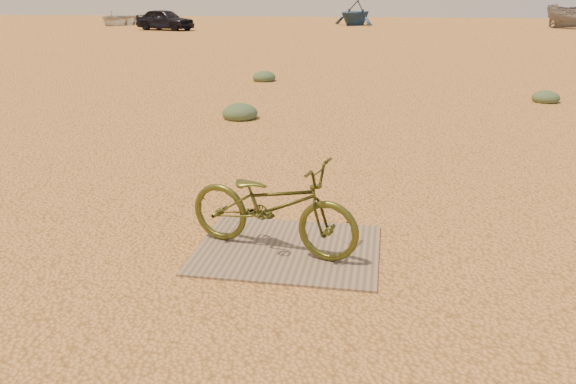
% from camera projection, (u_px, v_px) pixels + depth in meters
% --- Properties ---
extents(ground, '(120.00, 120.00, 0.00)m').
position_uv_depth(ground, '(327.00, 283.00, 4.54)').
color(ground, '#DF984D').
rests_on(ground, ground).
extents(plywood_board, '(1.64, 1.33, 0.02)m').
position_uv_depth(plywood_board, '(288.00, 249.00, 5.12)').
color(plywood_board, '#806C57').
rests_on(plywood_board, ground).
extents(bicycle, '(1.71, 0.95, 0.85)m').
position_uv_depth(bicycle, '(272.00, 205.00, 4.96)').
color(bicycle, '#434718').
rests_on(bicycle, plywood_board).
extents(car, '(4.32, 2.72, 1.37)m').
position_uv_depth(car, '(165.00, 20.00, 37.32)').
color(car, black).
rests_on(car, ground).
extents(boat_near_left, '(4.00, 5.40, 1.08)m').
position_uv_depth(boat_near_left, '(120.00, 18.00, 44.33)').
color(boat_near_left, silver).
rests_on(boat_near_left, ground).
extents(boat_far_left, '(4.71, 4.90, 1.99)m').
position_uv_depth(boat_far_left, '(356.00, 12.00, 43.42)').
color(boat_far_left, navy).
rests_on(boat_far_left, ground).
extents(kale_a, '(0.67, 0.67, 0.37)m').
position_uv_depth(kale_a, '(240.00, 118.00, 10.62)').
color(kale_a, '#536746').
rests_on(kale_a, ground).
extents(kale_b, '(0.58, 0.58, 0.32)m').
position_uv_depth(kale_b, '(545.00, 102.00, 12.26)').
color(kale_b, '#536746').
rests_on(kale_b, ground).
extents(kale_c, '(0.63, 0.63, 0.34)m').
position_uv_depth(kale_c, '(264.00, 81.00, 15.29)').
color(kale_c, '#536746').
rests_on(kale_c, ground).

